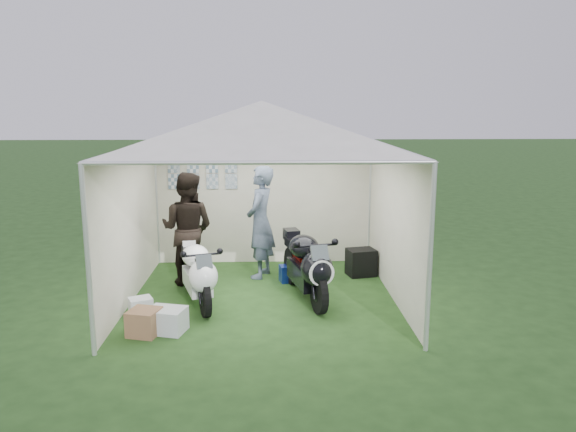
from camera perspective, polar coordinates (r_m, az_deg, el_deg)
name	(u,v)px	position (r m, az deg, el deg)	size (l,w,h in m)	color
ground	(263,297)	(8.84, -2.52, -8.21)	(80.00, 80.00, 0.00)	#1E3B16
canopy_tent	(262,130)	(8.37, -2.67, 8.72)	(5.66, 5.66, 3.00)	silver
motorcycle_white	(198,272)	(8.48, -9.17, -5.61)	(0.79, 1.78, 0.90)	black
motorcycle_black	(307,264)	(8.55, 1.94, -4.92)	(0.75, 2.02, 1.01)	black
paddock_stand	(291,273)	(9.53, 0.32, -5.84)	(0.38, 0.23, 0.28)	#1A3AC2
person_dark_jacket	(187,229)	(9.38, -10.19, -1.29)	(0.91, 0.71, 1.87)	black
person_blue_jacket	(261,222)	(9.61, -2.81, -0.63)	(0.70, 0.46, 1.93)	slate
equipment_box	(361,262)	(9.92, 7.44, -4.68)	(0.47, 0.38, 0.47)	black
crate_0	(167,320)	(7.67, -12.22, -10.30)	(0.48, 0.37, 0.32)	silver
crate_1	(144,322)	(7.65, -14.38, -10.40)	(0.38, 0.38, 0.34)	brown
crate_2	(141,306)	(8.41, -14.73, -8.79)	(0.31, 0.26, 0.23)	silver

